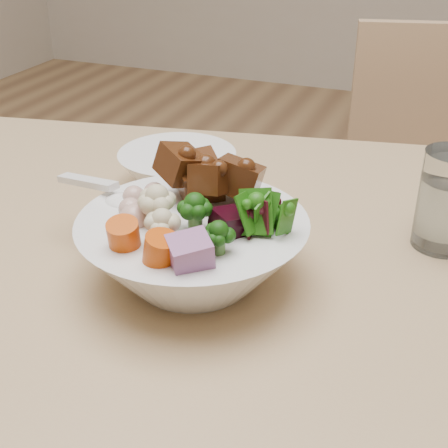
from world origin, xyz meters
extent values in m
cube|color=tan|center=(0.26, -0.13, 0.70)|extent=(1.67, 1.14, 0.04)
cylinder|color=tan|center=(-0.49, 0.09, 0.34)|extent=(0.06, 0.06, 0.68)
cube|color=tan|center=(0.29, 0.45, 0.42)|extent=(0.48, 0.48, 0.04)
cube|color=tan|center=(0.24, 0.63, 0.64)|extent=(0.39, 0.13, 0.43)
cylinder|color=tan|center=(0.17, 0.25, 0.20)|extent=(0.03, 0.03, 0.40)
cylinder|color=tan|center=(0.09, 0.57, 0.20)|extent=(0.03, 0.03, 0.40)
sphere|color=black|center=(0.05, -0.20, 0.80)|extent=(0.04, 0.04, 0.04)
sphere|color=beige|center=(0.01, -0.21, 0.81)|extent=(0.04, 0.04, 0.04)
cube|color=black|center=(0.10, -0.17, 0.80)|extent=(0.04, 0.04, 0.03)
cube|color=#8D5588|center=(0.07, -0.26, 0.80)|extent=(0.05, 0.05, 0.04)
cylinder|color=#D04F05|center=(0.00, -0.25, 0.80)|extent=(0.04, 0.04, 0.03)
sphere|color=tan|center=(-0.02, -0.19, 0.80)|extent=(0.03, 0.03, 0.03)
ellipsoid|color=white|center=(-0.04, -0.17, 0.79)|extent=(0.06, 0.05, 0.02)
cube|color=white|center=(-0.10, -0.15, 0.79)|extent=(0.09, 0.04, 0.02)
cylinder|color=silver|center=(0.28, -0.01, 0.78)|extent=(0.07, 0.07, 0.11)
cylinder|color=silver|center=(0.28, -0.01, 0.76)|extent=(0.06, 0.06, 0.08)
camera|label=1|loc=(0.28, -0.68, 1.09)|focal=50.00mm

